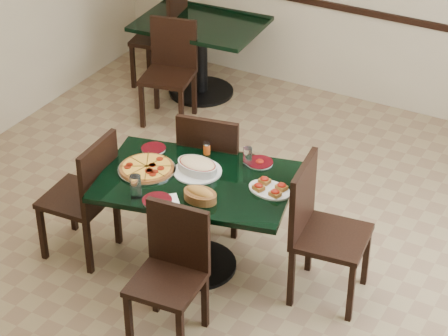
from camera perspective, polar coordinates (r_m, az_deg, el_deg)
The scene contains 21 objects.
floor at distance 6.53m, azimuth -0.87°, elevation -5.13°, with size 5.50×5.50×0.00m, color olive.
room_shell at distance 7.00m, azimuth 13.63°, elevation 7.77°, with size 5.50×5.50×5.50m.
main_table at distance 6.01m, azimuth -1.81°, elevation -2.20°, with size 1.46×1.11×0.75m.
back_table at distance 8.41m, azimuth -1.53°, elevation 8.11°, with size 1.21×0.92×0.75m.
chair_far at distance 6.44m, azimuth -0.74°, elevation 0.31°, with size 0.54×0.54×0.99m.
chair_near at distance 5.54m, azimuth -3.43°, elevation -6.43°, with size 0.46×0.46×0.91m.
chair_right at distance 5.82m, azimuth 6.20°, elevation -3.65°, with size 0.52×0.52×1.01m.
chair_left at distance 6.22m, azimuth -8.93°, elevation -1.53°, with size 0.48×0.48×0.97m.
back_chair_near at distance 8.00m, azimuth -3.51°, elevation 6.73°, with size 0.52×0.52×0.94m.
back_chair_left at distance 8.61m, azimuth -3.75°, elevation 8.86°, with size 0.53×0.53×0.98m.
pepperoni_pizza at distance 6.02m, azimuth -5.07°, elevation -0.00°, with size 0.40×0.40×0.04m.
lasagna_casserole at distance 5.96m, azimuth -1.75°, elevation 0.10°, with size 0.34×0.34×0.09m.
bread_basket at distance 5.68m, azimuth -1.57°, elevation -1.76°, with size 0.24×0.17×0.10m.
bruschetta_platter at distance 5.78m, azimuth 3.00°, elevation -1.31°, with size 0.33×0.25×0.05m.
side_plate_near at distance 5.70m, azimuth -4.39°, elevation -2.13°, with size 0.20×0.20×0.02m.
side_plate_far_r at distance 6.08m, azimuth 2.35°, elevation 0.37°, with size 0.19×0.19×0.03m.
side_plate_far_l at distance 6.25m, azimuth -4.63°, elevation 1.27°, with size 0.18×0.18×0.02m.
napkin_setting at distance 5.70m, azimuth -3.72°, elevation -2.15°, with size 0.21×0.21×0.01m.
water_glass_a at distance 6.03m, azimuth 1.55°, elevation 0.76°, with size 0.06×0.06×0.14m, color white.
water_glass_b at distance 5.72m, azimuth -5.79°, elevation -1.21°, with size 0.07×0.07×0.16m, color white.
pepper_shaker at distance 6.17m, azimuth -1.13°, elevation 1.31°, with size 0.05×0.05×0.09m.
Camera 1 is at (2.60, -4.49, 3.97)m, focal length 70.00 mm.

